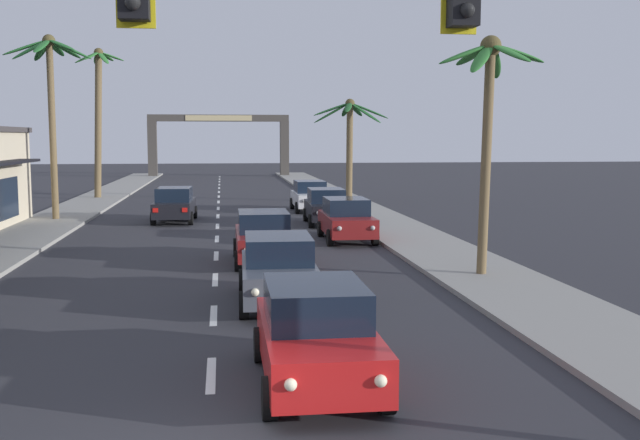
{
  "coord_description": "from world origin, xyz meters",
  "views": [
    {
      "loc": [
        0.23,
        -8.8,
        4.08
      ],
      "look_at": [
        2.44,
        8.0,
        2.2
      ],
      "focal_mm": 41.94,
      "sensor_mm": 36.0,
      "label": 1
    }
  ],
  "objects_px": {
    "palm_left_third": "(51,83)",
    "town_gateway_arch": "(219,136)",
    "palm_left_farthest": "(98,106)",
    "palm_right_second": "(488,99)",
    "sedan_oncoming_far": "(175,204)",
    "sedan_lead_at_stop_bar": "(316,334)",
    "sedan_third_in_queue": "(278,270)",
    "sedan_fifth_in_queue": "(264,237)",
    "sedan_parked_far_kerb": "(310,196)",
    "palm_right_farthest": "(350,129)",
    "sedan_parked_nearest_kerb": "(326,206)",
    "sedan_parked_mid_kerb": "(346,219)",
    "traffic_signal_mast": "(473,45)"
  },
  "relations": [
    {
      "from": "sedan_oncoming_far",
      "to": "town_gateway_arch",
      "type": "distance_m",
      "value": 42.14
    },
    {
      "from": "sedan_parked_far_kerb",
      "to": "sedan_fifth_in_queue",
      "type": "bearing_deg",
      "value": -101.74
    },
    {
      "from": "palm_left_farthest",
      "to": "town_gateway_arch",
      "type": "height_order",
      "value": "palm_left_farthest"
    },
    {
      "from": "sedan_lead_at_stop_bar",
      "to": "sedan_third_in_queue",
      "type": "distance_m",
      "value": 6.1
    },
    {
      "from": "sedan_third_in_queue",
      "to": "palm_left_third",
      "type": "height_order",
      "value": "palm_left_third"
    },
    {
      "from": "sedan_third_in_queue",
      "to": "sedan_parked_mid_kerb",
      "type": "distance_m",
      "value": 11.52
    },
    {
      "from": "sedan_parked_nearest_kerb",
      "to": "palm_right_second",
      "type": "height_order",
      "value": "palm_right_second"
    },
    {
      "from": "sedan_lead_at_stop_bar",
      "to": "sedan_parked_nearest_kerb",
      "type": "xyz_separation_m",
      "value": [
        3.35,
        22.7,
        0.0
      ]
    },
    {
      "from": "palm_right_farthest",
      "to": "palm_left_third",
      "type": "bearing_deg",
      "value": -150.4
    },
    {
      "from": "sedan_parked_mid_kerb",
      "to": "sedan_fifth_in_queue",
      "type": "bearing_deg",
      "value": -126.05
    },
    {
      "from": "palm_left_farthest",
      "to": "palm_right_farthest",
      "type": "distance_m",
      "value": 16.52
    },
    {
      "from": "sedan_lead_at_stop_bar",
      "to": "sedan_parked_nearest_kerb",
      "type": "relative_size",
      "value": 0.99
    },
    {
      "from": "sedan_fifth_in_queue",
      "to": "sedan_parked_far_kerb",
      "type": "xyz_separation_m",
      "value": [
        3.52,
        16.94,
        0.0
      ]
    },
    {
      "from": "palm_left_farthest",
      "to": "palm_right_second",
      "type": "xyz_separation_m",
      "value": [
        15.47,
        -30.06,
        -0.96
      ]
    },
    {
      "from": "traffic_signal_mast",
      "to": "palm_right_farthest",
      "type": "distance_m",
      "value": 38.63
    },
    {
      "from": "sedan_parked_nearest_kerb",
      "to": "palm_left_third",
      "type": "distance_m",
      "value": 14.44
    },
    {
      "from": "sedan_parked_far_kerb",
      "to": "town_gateway_arch",
      "type": "relative_size",
      "value": 0.31
    },
    {
      "from": "sedan_lead_at_stop_bar",
      "to": "palm_left_farthest",
      "type": "height_order",
      "value": "palm_left_farthest"
    },
    {
      "from": "palm_left_farthest",
      "to": "palm_left_third",
      "type": "bearing_deg",
      "value": -90.53
    },
    {
      "from": "sedan_lead_at_stop_bar",
      "to": "palm_right_second",
      "type": "relative_size",
      "value": 0.64
    },
    {
      "from": "sedan_parked_mid_kerb",
      "to": "traffic_signal_mast",
      "type": "bearing_deg",
      "value": -95.57
    },
    {
      "from": "sedan_lead_at_stop_bar",
      "to": "palm_right_second",
      "type": "bearing_deg",
      "value": 55.25
    },
    {
      "from": "sedan_lead_at_stop_bar",
      "to": "sedan_oncoming_far",
      "type": "xyz_separation_m",
      "value": [
        -3.8,
        24.64,
        0.0
      ]
    },
    {
      "from": "sedan_third_in_queue",
      "to": "sedan_parked_mid_kerb",
      "type": "height_order",
      "value": "same"
    },
    {
      "from": "town_gateway_arch",
      "to": "palm_left_third",
      "type": "bearing_deg",
      "value": -100.78
    },
    {
      "from": "traffic_signal_mast",
      "to": "sedan_parked_mid_kerb",
      "type": "bearing_deg",
      "value": 84.43
    },
    {
      "from": "sedan_parked_far_kerb",
      "to": "palm_left_third",
      "type": "bearing_deg",
      "value": -164.54
    },
    {
      "from": "sedan_parked_nearest_kerb",
      "to": "sedan_lead_at_stop_bar",
      "type": "bearing_deg",
      "value": -98.4
    },
    {
      "from": "palm_left_third",
      "to": "town_gateway_arch",
      "type": "bearing_deg",
      "value": 79.22
    },
    {
      "from": "sedan_fifth_in_queue",
      "to": "palm_left_farthest",
      "type": "distance_m",
      "value": 28.63
    },
    {
      "from": "sedan_parked_nearest_kerb",
      "to": "sedan_oncoming_far",
      "type": "bearing_deg",
      "value": 164.82
    },
    {
      "from": "traffic_signal_mast",
      "to": "sedan_parked_nearest_kerb",
      "type": "xyz_separation_m",
      "value": [
        2.0,
        26.29,
        -4.26
      ]
    },
    {
      "from": "sedan_oncoming_far",
      "to": "palm_left_farthest",
      "type": "xyz_separation_m",
      "value": [
        -5.63,
        14.12,
        5.26
      ]
    },
    {
      "from": "palm_left_third",
      "to": "town_gateway_arch",
      "type": "relative_size",
      "value": 0.62
    },
    {
      "from": "traffic_signal_mast",
      "to": "sedan_oncoming_far",
      "type": "distance_m",
      "value": 29.02
    },
    {
      "from": "traffic_signal_mast",
      "to": "town_gateway_arch",
      "type": "bearing_deg",
      "value": 92.52
    },
    {
      "from": "sedan_third_in_queue",
      "to": "town_gateway_arch",
      "type": "relative_size",
      "value": 0.31
    },
    {
      "from": "sedan_parked_far_kerb",
      "to": "palm_left_farthest",
      "type": "bearing_deg",
      "value": 142.97
    },
    {
      "from": "palm_right_second",
      "to": "sedan_parked_mid_kerb",
      "type": "bearing_deg",
      "value": 107.73
    },
    {
      "from": "sedan_lead_at_stop_bar",
      "to": "sedan_oncoming_far",
      "type": "height_order",
      "value": "same"
    },
    {
      "from": "sedan_parked_far_kerb",
      "to": "town_gateway_arch",
      "type": "distance_m",
      "value": 37.96
    },
    {
      "from": "sedan_oncoming_far",
      "to": "palm_right_farthest",
      "type": "relative_size",
      "value": 0.69
    },
    {
      "from": "sedan_oncoming_far",
      "to": "town_gateway_arch",
      "type": "relative_size",
      "value": 0.31
    },
    {
      "from": "sedan_parked_far_kerb",
      "to": "palm_right_second",
      "type": "distance_m",
      "value": 21.05
    },
    {
      "from": "sedan_parked_nearest_kerb",
      "to": "town_gateway_arch",
      "type": "distance_m",
      "value": 44.32
    },
    {
      "from": "palm_right_farthest",
      "to": "town_gateway_arch",
      "type": "xyz_separation_m",
      "value": [
        -8.25,
        31.91,
        -0.44
      ]
    },
    {
      "from": "sedan_parked_far_kerb",
      "to": "palm_right_farthest",
      "type": "distance_m",
      "value": 7.42
    },
    {
      "from": "sedan_fifth_in_queue",
      "to": "sedan_oncoming_far",
      "type": "relative_size",
      "value": 0.99
    },
    {
      "from": "sedan_third_in_queue",
      "to": "sedan_lead_at_stop_bar",
      "type": "bearing_deg",
      "value": -88.48
    },
    {
      "from": "sedan_parked_far_kerb",
      "to": "palm_right_second",
      "type": "bearing_deg",
      "value": -82.47
    }
  ]
}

